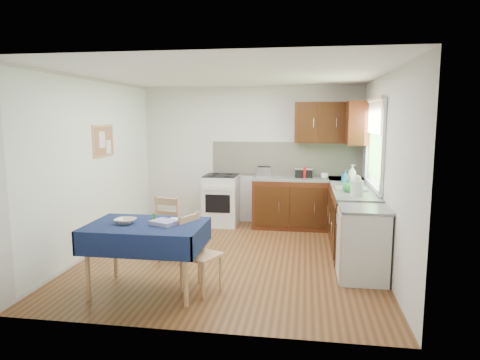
# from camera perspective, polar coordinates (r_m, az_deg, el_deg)

# --- Properties ---
(floor) EXTENTS (4.20, 4.20, 0.00)m
(floor) POSITION_cam_1_polar(r_m,az_deg,el_deg) (6.07, -1.18, -10.31)
(floor) COLOR #4E2F14
(floor) RESTS_ON ground
(ceiling) EXTENTS (4.00, 4.20, 0.02)m
(ceiling) POSITION_cam_1_polar(r_m,az_deg,el_deg) (5.77, -1.26, 13.90)
(ceiling) COLOR white
(ceiling) RESTS_ON wall_back
(wall_back) EXTENTS (4.00, 0.02, 2.50)m
(wall_back) POSITION_cam_1_polar(r_m,az_deg,el_deg) (7.86, 1.43, 3.32)
(wall_back) COLOR silver
(wall_back) RESTS_ON ground
(wall_front) EXTENTS (4.00, 0.02, 2.50)m
(wall_front) POSITION_cam_1_polar(r_m,az_deg,el_deg) (3.76, -6.74, -2.33)
(wall_front) COLOR silver
(wall_front) RESTS_ON ground
(wall_left) EXTENTS (0.02, 4.20, 2.50)m
(wall_left) POSITION_cam_1_polar(r_m,az_deg,el_deg) (6.44, -19.03, 1.74)
(wall_left) COLOR white
(wall_left) RESTS_ON ground
(wall_right) EXTENTS (0.02, 4.20, 2.50)m
(wall_right) POSITION_cam_1_polar(r_m,az_deg,el_deg) (5.79, 18.67, 1.05)
(wall_right) COLOR silver
(wall_right) RESTS_ON ground
(base_cabinets) EXTENTS (1.90, 2.30, 0.86)m
(base_cabinets) POSITION_cam_1_polar(r_m,az_deg,el_deg) (7.09, 11.49, -4.11)
(base_cabinets) COLOR black
(base_cabinets) RESTS_ON ground
(worktop_back) EXTENTS (1.90, 0.60, 0.04)m
(worktop_back) POSITION_cam_1_polar(r_m,az_deg,el_deg) (7.54, 9.07, 0.17)
(worktop_back) COLOR slate
(worktop_back) RESTS_ON base_cabinets
(worktop_right) EXTENTS (0.60, 1.70, 0.04)m
(worktop_right) POSITION_cam_1_polar(r_m,az_deg,el_deg) (6.44, 14.90, -1.41)
(worktop_right) COLOR slate
(worktop_right) RESTS_ON base_cabinets
(worktop_corner) EXTENTS (0.60, 0.60, 0.04)m
(worktop_corner) POSITION_cam_1_polar(r_m,az_deg,el_deg) (7.57, 13.99, 0.06)
(worktop_corner) COLOR slate
(worktop_corner) RESTS_ON base_cabinets
(splashback) EXTENTS (2.70, 0.02, 0.60)m
(splashback) POSITION_cam_1_polar(r_m,az_deg,el_deg) (7.79, 6.17, 2.86)
(splashback) COLOR beige
(splashback) RESTS_ON wall_back
(upper_cabinets) EXTENTS (1.20, 0.85, 0.70)m
(upper_cabinets) POSITION_cam_1_polar(r_m,az_deg,el_deg) (7.48, 12.91, 7.46)
(upper_cabinets) COLOR black
(upper_cabinets) RESTS_ON wall_back
(stove) EXTENTS (0.60, 0.61, 0.92)m
(stove) POSITION_cam_1_polar(r_m,az_deg,el_deg) (7.75, -2.55, -2.66)
(stove) COLOR silver
(stove) RESTS_ON ground
(window) EXTENTS (0.04, 1.48, 1.26)m
(window) POSITION_cam_1_polar(r_m,az_deg,el_deg) (6.44, 17.53, 5.38)
(window) COLOR #2F5724
(window) RESTS_ON wall_right
(fridge) EXTENTS (0.58, 0.60, 0.89)m
(fridge) POSITION_cam_1_polar(r_m,az_deg,el_deg) (5.38, 16.08, -8.19)
(fridge) COLOR silver
(fridge) RESTS_ON ground
(corkboard) EXTENTS (0.04, 0.62, 0.47)m
(corkboard) POSITION_cam_1_polar(r_m,az_deg,el_deg) (6.67, -17.75, 5.02)
(corkboard) COLOR tan
(corkboard) RESTS_ON wall_left
(dining_table) EXTENTS (1.28, 0.87, 0.77)m
(dining_table) POSITION_cam_1_polar(r_m,az_deg,el_deg) (4.89, -12.38, -6.93)
(dining_table) COLOR #101B40
(dining_table) RESTS_ON ground
(chair_far) EXTENTS (0.49, 0.49, 0.91)m
(chair_far) POSITION_cam_1_polar(r_m,az_deg,el_deg) (5.90, -8.98, -6.09)
(chair_far) COLOR tan
(chair_far) RESTS_ON ground
(chair_near) EXTENTS (0.51, 0.51, 0.87)m
(chair_near) POSITION_cam_1_polar(r_m,az_deg,el_deg) (4.88, -5.66, -9.37)
(chair_near) COLOR tan
(chair_near) RESTS_ON ground
(toaster) EXTENTS (0.26, 0.16, 0.20)m
(toaster) POSITION_cam_1_polar(r_m,az_deg,el_deg) (7.52, 3.24, 1.08)
(toaster) COLOR silver
(toaster) RESTS_ON worktop_back
(sandwich_press) EXTENTS (0.29, 0.26, 0.17)m
(sandwich_press) POSITION_cam_1_polar(r_m,az_deg,el_deg) (7.56, 8.49, 1.00)
(sandwich_press) COLOR black
(sandwich_press) RESTS_ON worktop_back
(sauce_bottle) EXTENTS (0.04, 0.04, 0.20)m
(sauce_bottle) POSITION_cam_1_polar(r_m,az_deg,el_deg) (7.41, 8.61, 0.95)
(sauce_bottle) COLOR red
(sauce_bottle) RESTS_ON worktop_back
(yellow_packet) EXTENTS (0.14, 0.12, 0.16)m
(yellow_packet) POSITION_cam_1_polar(r_m,az_deg,el_deg) (7.62, 8.75, 1.04)
(yellow_packet) COLOR yellow
(yellow_packet) RESTS_ON worktop_back
(dish_rack) EXTENTS (0.45, 0.34, 0.21)m
(dish_rack) POSITION_cam_1_polar(r_m,az_deg,el_deg) (6.46, 14.57, -0.97)
(dish_rack) COLOR #929398
(dish_rack) RESTS_ON worktop_right
(kettle) EXTENTS (0.17, 0.17, 0.28)m
(kettle) POSITION_cam_1_polar(r_m,az_deg,el_deg) (5.91, 15.32, -0.87)
(kettle) COLOR silver
(kettle) RESTS_ON worktop_right
(cup) EXTENTS (0.15, 0.15, 0.10)m
(cup) POSITION_cam_1_polar(r_m,az_deg,el_deg) (7.41, 11.20, 0.51)
(cup) COLOR white
(cup) RESTS_ON worktop_back
(soap_bottle_a) EXTENTS (0.18, 0.18, 0.33)m
(soap_bottle_a) POSITION_cam_1_polar(r_m,az_deg,el_deg) (6.70, 14.72, 0.59)
(soap_bottle_a) COLOR silver
(soap_bottle_a) RESTS_ON worktop_right
(soap_bottle_b) EXTENTS (0.11, 0.11, 0.20)m
(soap_bottle_b) POSITION_cam_1_polar(r_m,az_deg,el_deg) (7.09, 13.84, 0.49)
(soap_bottle_b) COLOR #206EBA
(soap_bottle_b) RESTS_ON worktop_right
(soap_bottle_c) EXTENTS (0.15, 0.15, 0.19)m
(soap_bottle_c) POSITION_cam_1_polar(r_m,az_deg,el_deg) (6.17, 14.19, -0.74)
(soap_bottle_c) COLOR #227E33
(soap_bottle_c) RESTS_ON worktop_right
(plate_bowl) EXTENTS (0.25, 0.25, 0.06)m
(plate_bowl) POSITION_cam_1_polar(r_m,az_deg,el_deg) (4.93, -15.03, -5.31)
(plate_bowl) COLOR beige
(plate_bowl) RESTS_ON dining_table
(book) EXTENTS (0.16, 0.21, 0.02)m
(book) POSITION_cam_1_polar(r_m,az_deg,el_deg) (4.97, -9.53, -5.26)
(book) COLOR white
(book) RESTS_ON dining_table
(spice_jar) EXTENTS (0.04, 0.04, 0.08)m
(spice_jar) POSITION_cam_1_polar(r_m,az_deg,el_deg) (4.99, -11.42, -4.86)
(spice_jar) COLOR #22802E
(spice_jar) RESTS_ON dining_table
(tea_towel) EXTENTS (0.33, 0.30, 0.05)m
(tea_towel) POSITION_cam_1_polar(r_m,az_deg,el_deg) (4.78, -10.09, -5.62)
(tea_towel) COLOR navy
(tea_towel) RESTS_ON dining_table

